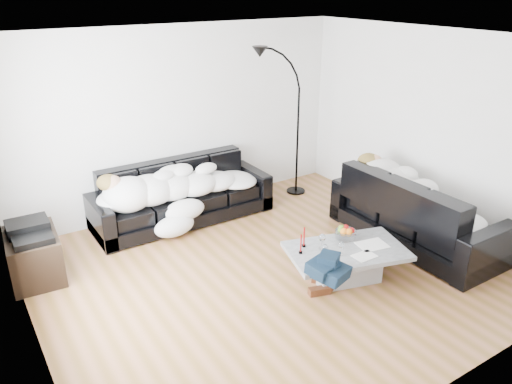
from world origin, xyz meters
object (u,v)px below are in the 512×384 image
sleeper_right (419,195)px  wine_glass_b (325,252)px  candle_left (301,244)px  floor_lamp (298,130)px  candle_right (304,237)px  wine_glass_c (341,249)px  av_cabinet (34,256)px  sleeper_back (183,179)px  shoes (321,285)px  coffee_table (346,264)px  sofa_back (182,193)px  stereo (29,230)px  fruit_bowl (346,232)px  wine_glass_a (322,242)px  sofa_right (417,210)px

sleeper_right → wine_glass_b: 1.70m
candle_left → floor_lamp: 2.66m
wine_glass_b → candle_right: 0.32m
wine_glass_c → av_cabinet: size_ratio=0.20×
sleeper_back → wine_glass_c: size_ratio=13.72×
candle_right → floor_lamp: (1.42, 2.02, 0.52)m
sleeper_right → floor_lamp: (-0.29, 2.13, 0.36)m
shoes → floor_lamp: floor_lamp is taller
coffee_table → candle_right: bearing=140.8°
wine_glass_b → sofa_back: bearing=102.9°
stereo → candle_left: bearing=-33.8°
sleeper_back → fruit_bowl: bearing=-63.5°
sofa_back → candle_left: bearing=-79.5°
wine_glass_a → av_cabinet: size_ratio=0.24×
candle_left → stereo: bearing=145.0°
sofa_right → sleeper_right: bearing=-180.0°
sofa_right → sleeper_back: size_ratio=1.05×
sofa_back → coffee_table: (0.89, -2.37, -0.22)m
shoes → sleeper_right: bearing=34.5°
sofa_right → fruit_bowl: size_ratio=9.11×
sofa_right → sleeper_back: bearing=46.2°
stereo → wine_glass_a: bearing=-32.0°
candle_right → floor_lamp: 2.52m
wine_glass_a → sofa_right: bearing=1.2°
candle_left → fruit_bowl: bearing=0.1°
fruit_bowl → stereo: (-3.08, 1.70, 0.15)m
candle_left → wine_glass_b: bearing=-56.9°
stereo → sleeper_right: bearing=-20.8°
sleeper_right → stereo: sleeper_right is taller
sleeper_right → sofa_back: bearing=45.5°
wine_glass_a → candle_left: 0.26m
av_cabinet → floor_lamp: size_ratio=0.39×
sofa_back → shoes: 2.47m
wine_glass_b → stereo: size_ratio=0.38×
sofa_right → sleeper_right: sofa_right is taller
sofa_back → floor_lamp: 2.03m
candle_left → shoes: (0.13, -0.22, -0.44)m
fruit_bowl → floor_lamp: (0.88, 2.11, 0.56)m
candle_left → wine_glass_a: bearing=-12.2°
sleeper_back → fruit_bowl: (1.05, -2.11, -0.18)m
fruit_bowl → wine_glass_a: 0.41m
sofa_back → wine_glass_b: sofa_back is taller
sleeper_right → stereo: size_ratio=4.30×
sleeper_right → candle_right: 1.72m
sofa_back → floor_lamp: floor_lamp is taller
sofa_back → shoes: size_ratio=6.13×
sofa_right → fruit_bowl: 1.17m
sleeper_back → candle_left: (0.40, -2.12, -0.14)m
sleeper_right → wine_glass_b: bearing=96.9°
av_cabinet → sleeper_right: bearing=-17.9°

